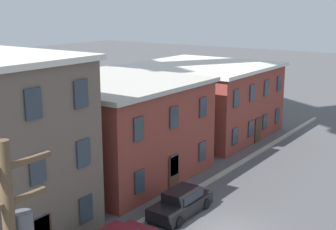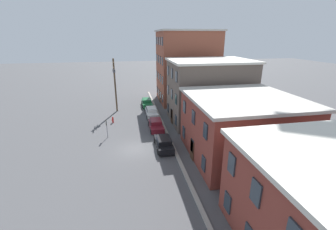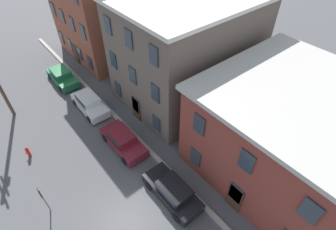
% 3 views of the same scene
% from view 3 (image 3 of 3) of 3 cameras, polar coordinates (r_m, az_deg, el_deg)
% --- Properties ---
extents(ground_plane, '(200.00, 200.00, 0.00)m').
position_cam_3_polar(ground_plane, '(17.99, -8.85, -22.22)').
color(ground_plane, '#4C4C4F').
extents(kerb_strip, '(56.00, 0.36, 0.16)m').
position_cam_3_polar(kerb_strip, '(19.12, 2.84, -14.54)').
color(kerb_strip, '#9E998E').
rests_on(kerb_strip, ground_plane).
extents(apartment_midblock, '(9.21, 11.86, 9.43)m').
position_cam_3_polar(apartment_midblock, '(23.68, 4.16, 13.91)').
color(apartment_midblock, '#66564C').
rests_on(apartment_midblock, ground_plane).
extents(apartment_far, '(11.33, 11.04, 6.76)m').
position_cam_3_polar(apartment_far, '(19.35, 25.49, -3.71)').
color(apartment_far, brown).
rests_on(apartment_far, ground_plane).
extents(car_green, '(4.40, 1.92, 1.43)m').
position_cam_3_polar(car_green, '(29.42, -22.12, 7.90)').
color(car_green, '#1E6638').
rests_on(car_green, ground_plane).
extents(car_white, '(4.40, 1.92, 1.43)m').
position_cam_3_polar(car_white, '(24.93, -16.74, 2.56)').
color(car_white, silver).
rests_on(car_white, ground_plane).
extents(car_maroon, '(4.40, 1.92, 1.43)m').
position_cam_3_polar(car_maroon, '(20.97, -9.83, -5.31)').
color(car_maroon, maroon).
rests_on(car_maroon, ground_plane).
extents(car_black, '(4.40, 1.92, 1.43)m').
position_cam_3_polar(car_black, '(17.98, 1.08, -16.25)').
color(car_black, black).
rests_on(car_black, ground_plane).
extents(caution_sign, '(0.96, 0.08, 2.58)m').
position_cam_3_polar(caution_sign, '(18.36, -25.81, -15.64)').
color(caution_sign, slate).
rests_on(caution_sign, ground_plane).
extents(fire_hydrant, '(0.24, 0.34, 0.96)m').
position_cam_3_polar(fire_hydrant, '(22.90, -28.21, -7.06)').
color(fire_hydrant, red).
rests_on(fire_hydrant, ground_plane).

